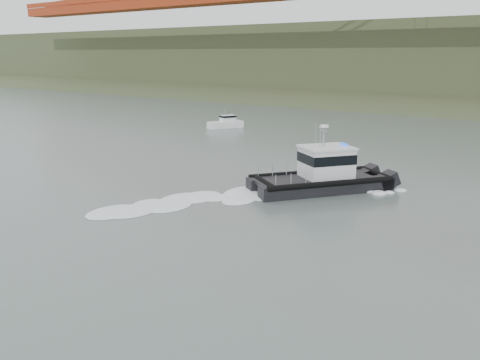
# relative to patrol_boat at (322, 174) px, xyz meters

# --- Properties ---
(ground) EXTENTS (400.00, 400.00, 0.00)m
(ground) POSITION_rel_patrol_boat_xyz_m (0.48, -17.24, -1.31)
(ground) COLOR slate
(ground) RESTS_ON ground
(patrol_boat) EXTENTS (9.24, 11.19, 5.25)m
(patrol_boat) POSITION_rel_patrol_boat_xyz_m (0.00, 0.00, 0.00)
(patrol_boat) COLOR black
(patrol_boat) RESTS_ON ground
(motorboat) EXTENTS (3.56, 5.39, 2.82)m
(motorboat) POSITION_rel_patrol_boat_xyz_m (-28.68, 23.20, -0.61)
(motorboat) COLOR white
(motorboat) RESTS_ON ground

